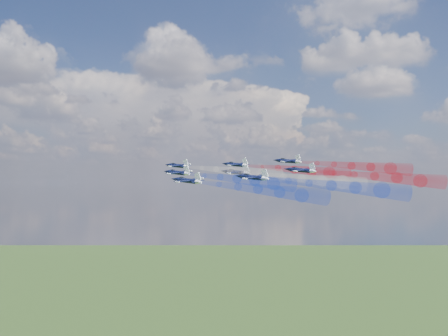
# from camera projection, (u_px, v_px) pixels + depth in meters

# --- Properties ---
(jet_lead) EXTENTS (14.66, 14.35, 5.10)m
(jet_lead) POSITION_uv_depth(u_px,v_px,m) (178.00, 166.00, 169.16)
(jet_lead) COLOR black
(trail_lead) EXTENTS (31.80, 23.87, 7.36)m
(trail_lead) POSITION_uv_depth(u_px,v_px,m) (231.00, 171.00, 153.99)
(trail_lead) COLOR white
(jet_inner_left) EXTENTS (14.66, 14.35, 5.10)m
(jet_inner_left) POSITION_uv_depth(u_px,v_px,m) (178.00, 173.00, 152.93)
(jet_inner_left) COLOR black
(trail_inner_left) EXTENTS (31.80, 23.87, 7.36)m
(trail_inner_left) POSITION_uv_depth(u_px,v_px,m) (237.00, 179.00, 137.76)
(trail_inner_left) COLOR blue
(jet_inner_right) EXTENTS (14.66, 14.35, 5.10)m
(jet_inner_right) POSITION_uv_depth(u_px,v_px,m) (236.00, 165.00, 170.15)
(jet_inner_right) COLOR black
(trail_inner_right) EXTENTS (31.80, 23.87, 7.36)m
(trail_inner_right) POSITION_uv_depth(u_px,v_px,m) (294.00, 169.00, 154.98)
(trail_inner_right) COLOR red
(jet_outer_left) EXTENTS (14.66, 14.35, 5.10)m
(jet_outer_left) POSITION_uv_depth(u_px,v_px,m) (187.00, 181.00, 133.34)
(jet_outer_left) COLOR black
(trail_outer_left) EXTENTS (31.80, 23.87, 7.36)m
(trail_outer_left) POSITION_uv_depth(u_px,v_px,m) (258.00, 189.00, 118.17)
(trail_outer_left) COLOR blue
(jet_center_third) EXTENTS (14.66, 14.35, 5.10)m
(jet_center_third) POSITION_uv_depth(u_px,v_px,m) (236.00, 172.00, 152.62)
(jet_center_third) COLOR black
(trail_center_third) EXTENTS (31.80, 23.87, 7.36)m
(trail_center_third) POSITION_uv_depth(u_px,v_px,m) (302.00, 179.00, 137.45)
(trail_center_third) COLOR white
(jet_outer_right) EXTENTS (14.66, 14.35, 5.10)m
(jet_outer_right) POSITION_uv_depth(u_px,v_px,m) (288.00, 161.00, 169.55)
(jet_outer_right) COLOR black
(trail_outer_right) EXTENTS (31.80, 23.87, 7.36)m
(trail_outer_right) POSITION_uv_depth(u_px,v_px,m) (352.00, 166.00, 154.38)
(trail_outer_right) COLOR red
(jet_rear_left) EXTENTS (14.66, 14.35, 5.10)m
(jet_rear_left) POSITION_uv_depth(u_px,v_px,m) (253.00, 177.00, 133.09)
(jet_rear_left) COLOR black
(trail_rear_left) EXTENTS (31.80, 23.87, 7.36)m
(trail_rear_left) POSITION_uv_depth(u_px,v_px,m) (332.00, 185.00, 117.92)
(trail_rear_left) COLOR blue
(jet_rear_right) EXTENTS (14.66, 14.35, 5.10)m
(jet_rear_right) POSITION_uv_depth(u_px,v_px,m) (301.00, 170.00, 150.95)
(jet_rear_right) COLOR black
(trail_rear_right) EXTENTS (31.80, 23.87, 7.36)m
(trail_rear_right) POSITION_uv_depth(u_px,v_px,m) (375.00, 176.00, 135.78)
(trail_rear_right) COLOR red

